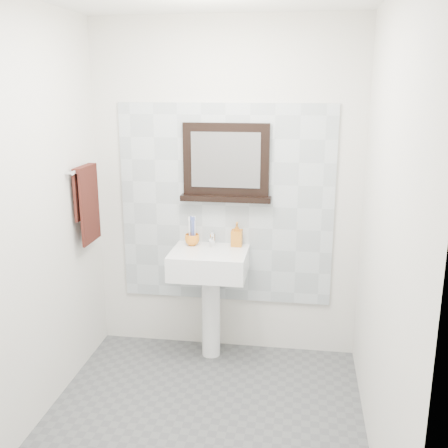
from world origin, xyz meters
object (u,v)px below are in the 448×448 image
Objects in this scene: pedestal_sink at (210,274)px; soap_dispenser at (237,234)px; hand_towel at (87,198)px; framed_mirror at (226,164)px; toothbrush_cup at (192,240)px.

pedestal_sink is 0.36m from soap_dispenser.
soap_dispenser is at bearing 37.51° from pedestal_sink.
soap_dispenser is at bearing 14.58° from hand_towel.
framed_mirror is at bearing 18.41° from hand_towel.
hand_towel is (-0.85, -0.13, 0.57)m from pedestal_sink.
pedestal_sink is 0.29m from toothbrush_cup.
pedestal_sink is 1.75× the size of hand_towel.
toothbrush_cup is at bearing 18.63° from hand_towel.
toothbrush_cup is at bearing -174.48° from soap_dispenser.
pedestal_sink is at bearing -35.81° from toothbrush_cup.
toothbrush_cup is 0.60× the size of soap_dispenser.
framed_mirror is (-0.09, 0.05, 0.51)m from soap_dispenser.
pedestal_sink is 0.81m from framed_mirror.
hand_towel reaches higher than pedestal_sink.
pedestal_sink is 5.31× the size of soap_dispenser.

